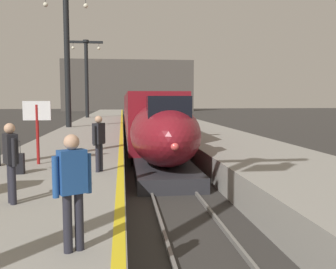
# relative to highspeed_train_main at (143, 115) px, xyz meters

# --- Properties ---
(platform_left) EXTENTS (4.80, 110.00, 1.05)m
(platform_left) POSITION_rel_highspeed_train_main_xyz_m (-4.05, -4.17, -1.41)
(platform_left) COLOR gray
(platform_left) RESTS_ON ground
(platform_right) EXTENTS (4.80, 110.00, 1.05)m
(platform_right) POSITION_rel_highspeed_train_main_xyz_m (4.05, -4.17, -1.41)
(platform_right) COLOR gray
(platform_right) RESTS_ON ground
(platform_left_safety_stripe) EXTENTS (0.20, 107.80, 0.01)m
(platform_left_safety_stripe) POSITION_rel_highspeed_train_main_xyz_m (-1.77, -4.17, -0.88)
(platform_left_safety_stripe) COLOR yellow
(platform_left_safety_stripe) RESTS_ON platform_left
(rail_main_left) EXTENTS (0.08, 110.00, 0.12)m
(rail_main_left) POSITION_rel_highspeed_train_main_xyz_m (-0.75, -1.42, -1.87)
(rail_main_left) COLOR slate
(rail_main_left) RESTS_ON ground
(rail_main_right) EXTENTS (0.08, 110.00, 0.12)m
(rail_main_right) POSITION_rel_highspeed_train_main_xyz_m (0.75, -1.42, -1.87)
(rail_main_right) COLOR slate
(rail_main_right) RESTS_ON ground
(highspeed_train_main) EXTENTS (2.92, 37.58, 3.60)m
(highspeed_train_main) POSITION_rel_highspeed_train_main_xyz_m (0.00, 0.00, 0.00)
(highspeed_train_main) COLOR maroon
(highspeed_train_main) RESTS_ON ground
(station_column_far) EXTENTS (4.00, 0.68, 10.29)m
(station_column_far) POSITION_rel_highspeed_train_main_xyz_m (-5.90, -0.26, 5.23)
(station_column_far) COLOR black
(station_column_far) RESTS_ON platform_left
(station_column_distant) EXTENTS (4.00, 0.68, 9.19)m
(station_column_distant) POSITION_rel_highspeed_train_main_xyz_m (-5.90, 15.60, 4.65)
(station_column_distant) COLOR black
(station_column_distant) RESTS_ON platform_left
(passenger_near_edge) EXTENTS (0.38, 0.51, 1.69)m
(passenger_near_edge) POSITION_rel_highspeed_train_main_xyz_m (-2.41, -19.02, 0.11)
(passenger_near_edge) COLOR #23232D
(passenger_near_edge) RESTS_ON platform_left
(passenger_mid_platform) EXTENTS (0.38, 0.50, 1.69)m
(passenger_mid_platform) POSITION_rel_highspeed_train_main_xyz_m (-4.00, -22.32, 0.11)
(passenger_mid_platform) COLOR #23232D
(passenger_mid_platform) RESTS_ON platform_left
(passenger_far_waiting) EXTENTS (0.52, 0.37, 1.69)m
(passenger_far_waiting) POSITION_rel_highspeed_train_main_xyz_m (-2.41, -24.99, 0.11)
(passenger_far_waiting) COLOR #23232D
(passenger_far_waiting) RESTS_ON platform_left
(rolling_suitcase) EXTENTS (0.40, 0.22, 0.98)m
(rolling_suitcase) POSITION_rel_highspeed_train_main_xyz_m (-4.77, -19.07, -0.58)
(rolling_suitcase) COLOR black
(rolling_suitcase) RESTS_ON platform_left
(departure_info_board) EXTENTS (0.90, 0.10, 2.12)m
(departure_info_board) POSITION_rel_highspeed_train_main_xyz_m (-4.53, -17.42, 0.63)
(departure_info_board) COLOR maroon
(departure_info_board) RESTS_ON platform_left
(terminus_back_wall) EXTENTS (36.00, 2.00, 14.00)m
(terminus_back_wall) POSITION_rel_highspeed_train_main_xyz_m (0.00, 73.08, 5.07)
(terminus_back_wall) COLOR #4C4742
(terminus_back_wall) RESTS_ON ground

